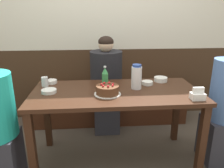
# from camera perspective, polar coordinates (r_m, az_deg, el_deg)

# --- Properties ---
(ground_plane) EXTENTS (12.00, 12.00, 0.00)m
(ground_plane) POSITION_cam_1_polar(r_m,az_deg,el_deg) (2.34, 0.97, -18.88)
(ground_plane) COLOR #4C4238
(back_wall) EXTENTS (4.80, 0.04, 2.50)m
(back_wall) POSITION_cam_1_polar(r_m,az_deg,el_deg) (2.92, -0.99, 15.02)
(back_wall) COLOR #3D2819
(back_wall) RESTS_ON ground_plane
(bench_seat) EXTENTS (1.99, 0.38, 0.46)m
(bench_seat) POSITION_cam_1_polar(r_m,az_deg,el_deg) (2.94, -0.60, -5.49)
(bench_seat) COLOR #472314
(bench_seat) RESTS_ON ground_plane
(dining_table) EXTENTS (1.52, 0.71, 0.73)m
(dining_table) POSITION_cam_1_polar(r_m,az_deg,el_deg) (2.02, 1.07, -4.30)
(dining_table) COLOR #381E11
(dining_table) RESTS_ON ground_plane
(birthday_cake) EXTENTS (0.23, 0.23, 0.10)m
(birthday_cake) POSITION_cam_1_polar(r_m,az_deg,el_deg) (1.89, -1.19, -1.58)
(birthday_cake) COLOR white
(birthday_cake) RESTS_ON dining_table
(water_pitcher) EXTENTS (0.10, 0.10, 0.23)m
(water_pitcher) POSITION_cam_1_polar(r_m,az_deg,el_deg) (2.03, 6.42, 1.86)
(water_pitcher) COLOR white
(water_pitcher) RESTS_ON dining_table
(soju_bottle) EXTENTS (0.06, 0.06, 0.21)m
(soju_bottle) POSITION_cam_1_polar(r_m,az_deg,el_deg) (2.04, -1.83, 1.65)
(soju_bottle) COLOR #388E4C
(soju_bottle) RESTS_ON dining_table
(napkin_holder) EXTENTS (0.11, 0.08, 0.11)m
(napkin_holder) POSITION_cam_1_polar(r_m,az_deg,el_deg) (1.91, 21.48, -2.70)
(napkin_holder) COLOR white
(napkin_holder) RESTS_ON dining_table
(bowl_soup_white) EXTENTS (0.14, 0.14, 0.04)m
(bowl_soup_white) POSITION_cam_1_polar(r_m,az_deg,el_deg) (2.31, 12.58, 1.21)
(bowl_soup_white) COLOR white
(bowl_soup_white) RESTS_ON dining_table
(bowl_rice_small) EXTENTS (0.13, 0.13, 0.03)m
(bowl_rice_small) POSITION_cam_1_polar(r_m,az_deg,el_deg) (2.02, -16.13, -1.75)
(bowl_rice_small) COLOR white
(bowl_rice_small) RESTS_ON dining_table
(bowl_side_dish) EXTENTS (0.11, 0.11, 0.03)m
(bowl_side_dish) POSITION_cam_1_polar(r_m,az_deg,el_deg) (2.28, -15.57, 0.61)
(bowl_side_dish) COLOR white
(bowl_side_dish) RESTS_ON dining_table
(bowl_sauce_shallow) EXTENTS (0.11, 0.11, 0.03)m
(bowl_sauce_shallow) POSITION_cam_1_polar(r_m,az_deg,el_deg) (2.18, 9.22, 0.30)
(bowl_sauce_shallow) COLOR white
(bowl_sauce_shallow) RESTS_ON dining_table
(glass_water_tall) EXTENTS (0.06, 0.06, 0.09)m
(glass_water_tall) POSITION_cam_1_polar(r_m,az_deg,el_deg) (2.19, -17.14, 0.55)
(glass_water_tall) COLOR silver
(glass_water_tall) RESTS_ON dining_table
(person_pale_blue_shirt) EXTENTS (0.37, 0.37, 1.16)m
(person_pale_blue_shirt) POSITION_cam_1_polar(r_m,az_deg,el_deg) (2.62, -1.50, -0.56)
(person_pale_blue_shirt) COLOR #33333D
(person_pale_blue_shirt) RESTS_ON ground_plane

